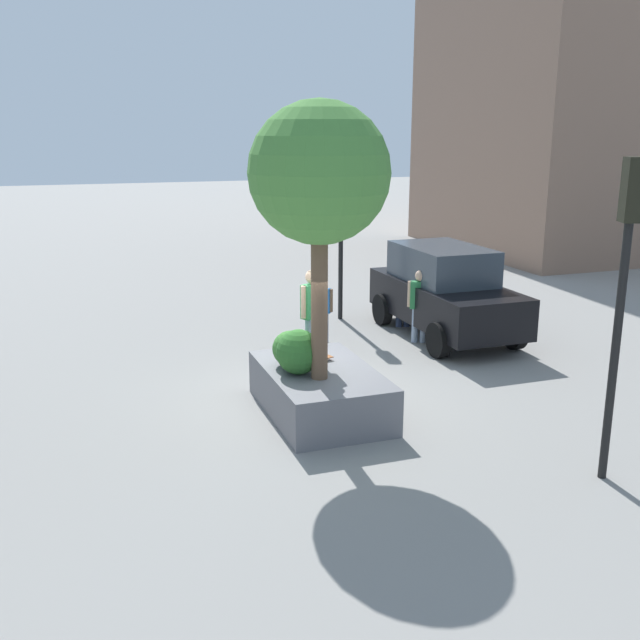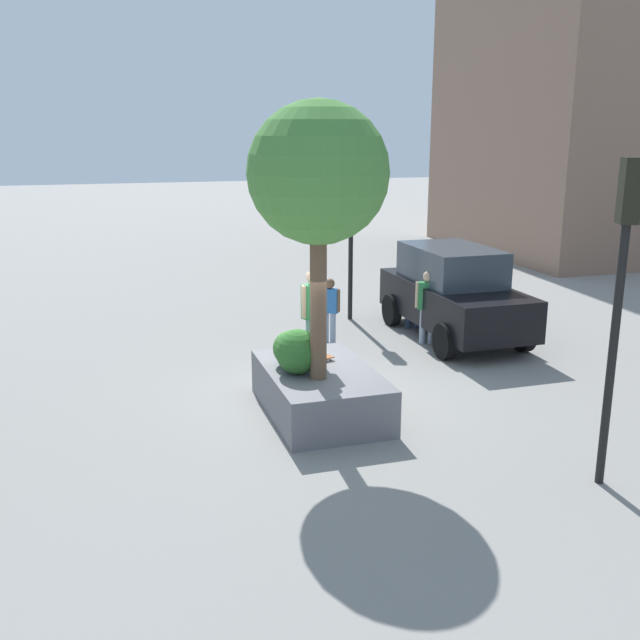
{
  "view_description": "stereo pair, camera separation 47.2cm",
  "coord_description": "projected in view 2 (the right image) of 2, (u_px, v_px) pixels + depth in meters",
  "views": [
    {
      "loc": [
        11.93,
        -4.04,
        4.9
      ],
      "look_at": [
        0.48,
        -0.01,
        1.72
      ],
      "focal_mm": 40.76,
      "sensor_mm": 36.0,
      "label": 1
    },
    {
      "loc": [
        12.07,
        -3.59,
        4.9
      ],
      "look_at": [
        0.48,
        -0.01,
        1.72
      ],
      "focal_mm": 40.76,
      "sensor_mm": 36.0,
      "label": 2
    }
  ],
  "objects": [
    {
      "name": "pedestrian_crossing",
      "position": [
        413.0,
        288.0,
        18.33
      ],
      "size": [
        0.33,
        0.58,
        1.78
      ],
      "color": "navy",
      "rests_on": "ground"
    },
    {
      "name": "passerby_with_bag",
      "position": [
        330.0,
        306.0,
        17.06
      ],
      "size": [
        0.4,
        0.43,
        1.55
      ],
      "color": "#8C9EB7",
      "rests_on": "ground"
    },
    {
      "name": "hedge_clump",
      "position": [
        291.0,
        348.0,
        12.92
      ],
      "size": [
        0.64,
        0.64,
        0.64
      ],
      "primitive_type": "sphere",
      "color": "#3D7A33",
      "rests_on": "planter_ledge"
    },
    {
      "name": "traffic_light_median",
      "position": [
        351.0,
        210.0,
        18.7
      ],
      "size": [
        0.37,
        0.35,
        4.23
      ],
      "color": "black",
      "rests_on": "ground"
    },
    {
      "name": "sedan_parked",
      "position": [
        453.0,
        292.0,
        17.49
      ],
      "size": [
        4.71,
        2.22,
        2.19
      ],
      "color": "black",
      "rests_on": "ground"
    },
    {
      "name": "plaza_tree",
      "position": [
        318.0,
        175.0,
        11.48
      ],
      "size": [
        2.29,
        2.29,
        4.57
      ],
      "color": "brown",
      "rests_on": "planter_ledge"
    },
    {
      "name": "ground_plane",
      "position": [
        313.0,
        403.0,
        13.43
      ],
      "size": [
        120.0,
        120.0,
        0.0
      ],
      "primitive_type": "plane",
      "color": "gray"
    },
    {
      "name": "boxwood_shrub",
      "position": [
        298.0,
        352.0,
        12.47
      ],
      "size": [
        0.78,
        0.78,
        0.78
      ],
      "primitive_type": "sphere",
      "color": "#2D6628",
      "rests_on": "planter_ledge"
    },
    {
      "name": "skateboarder",
      "position": [
        313.0,
        308.0,
        12.87
      ],
      "size": [
        0.38,
        0.5,
        1.65
      ],
      "color": "#8C9EB7",
      "rests_on": "skateboard"
    },
    {
      "name": "bystander_watching",
      "position": [
        428.0,
        302.0,
        16.96
      ],
      "size": [
        0.37,
        0.55,
        1.75
      ],
      "color": "#8C9EB7",
      "rests_on": "ground"
    },
    {
      "name": "skateboard",
      "position": [
        313.0,
        360.0,
        13.11
      ],
      "size": [
        0.43,
        0.83,
        0.07
      ],
      "color": "brown",
      "rests_on": "planter_ledge"
    },
    {
      "name": "traffic_light_corner",
      "position": [
        622.0,
        269.0,
        9.63
      ],
      "size": [
        0.35,
        0.37,
        4.56
      ],
      "color": "black",
      "rests_on": "ground"
    },
    {
      "name": "planter_ledge",
      "position": [
        320.0,
        391.0,
        12.88
      ],
      "size": [
        2.97,
        1.84,
        0.82
      ],
      "primitive_type": "cube",
      "color": "slate",
      "rests_on": "ground"
    }
  ]
}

